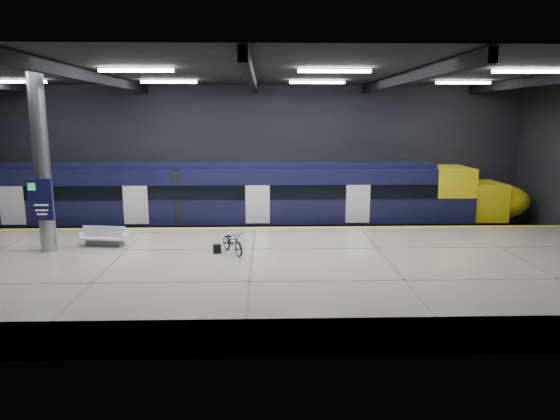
{
  "coord_description": "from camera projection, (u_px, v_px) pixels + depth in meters",
  "views": [
    {
      "loc": [
        0.53,
        -20.26,
        6.29
      ],
      "look_at": [
        1.16,
        1.5,
        2.2
      ],
      "focal_mm": 32.0,
      "sensor_mm": 36.0,
      "label": 1
    }
  ],
  "objects": [
    {
      "name": "info_column",
      "position": [
        42.0,
        165.0,
        18.99
      ],
      "size": [
        0.9,
        0.78,
        6.9
      ],
      "color": "#9EA0A5",
      "rests_on": "platform"
    },
    {
      "name": "pannier_bag",
      "position": [
        217.0,
        249.0,
        19.19
      ],
      "size": [
        0.33,
        0.23,
        0.35
      ],
      "primitive_type": "cube",
      "rotation": [
        0.0,
        0.0,
        0.17
      ],
      "color": "black",
      "rests_on": "platform"
    },
    {
      "name": "room_shell",
      "position": [
        252.0,
        131.0,
        20.0
      ],
      "size": [
        30.1,
        16.1,
        8.05
      ],
      "color": "black",
      "rests_on": "ground"
    },
    {
      "name": "bicycle",
      "position": [
        233.0,
        242.0,
        19.15
      ],
      "size": [
        1.32,
        1.75,
        0.88
      ],
      "primitive_type": "imported",
      "rotation": [
        0.0,
        0.0,
        0.5
      ],
      "color": "#99999E",
      "rests_on": "platform"
    },
    {
      "name": "train",
      "position": [
        235.0,
        199.0,
        26.04
      ],
      "size": [
        29.4,
        2.84,
        3.79
      ],
      "color": "black",
      "rests_on": "ground"
    },
    {
      "name": "bench",
      "position": [
        105.0,
        239.0,
        20.3
      ],
      "size": [
        1.94,
        1.03,
        0.82
      ],
      "rotation": [
        0.0,
        0.0,
        -0.15
      ],
      "color": "#595B60",
      "rests_on": "platform"
    },
    {
      "name": "ground",
      "position": [
        254.0,
        268.0,
        21.05
      ],
      "size": [
        30.0,
        30.0,
        0.0
      ],
      "primitive_type": "plane",
      "color": "black",
      "rests_on": "ground"
    },
    {
      "name": "rails",
      "position": [
        256.0,
        235.0,
        26.44
      ],
      "size": [
        30.0,
        1.52,
        0.16
      ],
      "color": "gray",
      "rests_on": "ground"
    },
    {
      "name": "platform",
      "position": [
        252.0,
        274.0,
        18.49
      ],
      "size": [
        30.0,
        11.0,
        1.1
      ],
      "primitive_type": "cube",
      "color": "#B8B09C",
      "rests_on": "ground"
    },
    {
      "name": "safety_strip",
      "position": [
        255.0,
        228.0,
        23.55
      ],
      "size": [
        30.0,
        0.4,
        0.01
      ],
      "primitive_type": "cube",
      "color": "yellow",
      "rests_on": "platform"
    }
  ]
}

